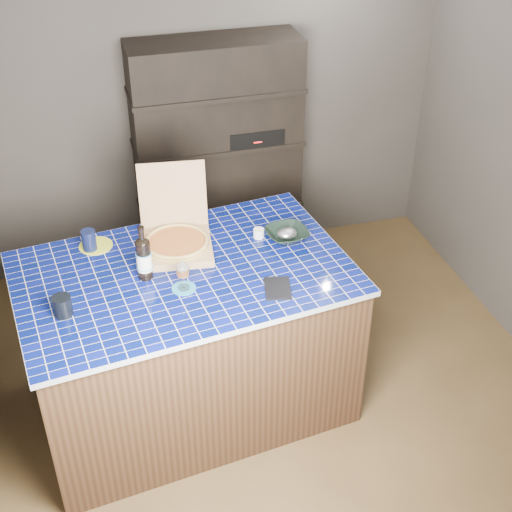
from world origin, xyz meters
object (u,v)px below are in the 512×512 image
object	(u,v)px
mead_bottle	(144,258)
bowl	(287,235)
wine_glass	(183,271)
kitchen_island	(188,340)
pizza_box	(176,239)
dvd_case	(278,288)

from	to	relation	value
mead_bottle	bowl	xyz separation A→B (m)	(0.86, 0.16, -0.10)
wine_glass	kitchen_island	bearing A→B (deg)	80.13
pizza_box	wine_glass	bearing A→B (deg)	-87.88
wine_glass	bowl	bearing A→B (deg)	25.07
wine_glass	pizza_box	bearing A→B (deg)	84.76
kitchen_island	bowl	bearing A→B (deg)	6.65
pizza_box	mead_bottle	xyz separation A→B (m)	(-0.22, -0.23, 0.07)
mead_bottle	dvd_case	xyz separation A→B (m)	(0.66, -0.30, -0.12)
mead_bottle	wine_glass	bearing A→B (deg)	-41.78
kitchen_island	pizza_box	bearing A→B (deg)	80.90
dvd_case	bowl	distance (m)	0.50
pizza_box	dvd_case	world-z (taller)	pizza_box
kitchen_island	pizza_box	size ratio (longest dim) A/B	3.70
kitchen_island	dvd_case	world-z (taller)	dvd_case
pizza_box	wine_glass	xyz separation A→B (m)	(-0.04, -0.39, 0.06)
kitchen_island	mead_bottle	bearing A→B (deg)	172.59
pizza_box	wine_glass	size ratio (longest dim) A/B	3.16
bowl	pizza_box	bearing A→B (deg)	173.17
mead_bottle	pizza_box	bearing A→B (deg)	47.32
kitchen_island	pizza_box	distance (m)	0.61
wine_glass	dvd_case	world-z (taller)	wine_glass
bowl	wine_glass	bearing A→B (deg)	-154.93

